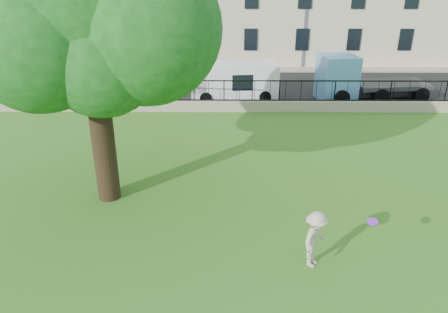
{
  "coord_description": "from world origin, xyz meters",
  "views": [
    {
      "loc": [
        0.15,
        -11.01,
        7.52
      ],
      "look_at": [
        0.05,
        3.5,
        1.04
      ],
      "focal_mm": 35.0,
      "sensor_mm": 36.0,
      "label": 1
    }
  ],
  "objects_px": {
    "man": "(315,239)",
    "white_van": "(234,81)",
    "frisbee": "(372,222)",
    "tree": "(83,3)",
    "red_sedan": "(113,86)",
    "blue_truck": "(372,77)"
  },
  "relations": [
    {
      "from": "tree",
      "to": "red_sedan",
      "type": "relative_size",
      "value": 2.37
    },
    {
      "from": "frisbee",
      "to": "white_van",
      "type": "distance_m",
      "value": 16.28
    },
    {
      "from": "tree",
      "to": "blue_truck",
      "type": "relative_size",
      "value": 1.54
    },
    {
      "from": "man",
      "to": "red_sedan",
      "type": "xyz_separation_m",
      "value": [
        -9.26,
        16.17,
        -0.14
      ]
    },
    {
      "from": "white_van",
      "to": "tree",
      "type": "bearing_deg",
      "value": -116.08
    },
    {
      "from": "frisbee",
      "to": "red_sedan",
      "type": "bearing_deg",
      "value": 123.03
    },
    {
      "from": "red_sedan",
      "to": "blue_truck",
      "type": "relative_size",
      "value": 0.65
    },
    {
      "from": "white_van",
      "to": "blue_truck",
      "type": "xyz_separation_m",
      "value": [
        8.14,
        0.0,
        0.26
      ]
    },
    {
      "from": "tree",
      "to": "frisbee",
      "type": "distance_m",
      "value": 10.14
    },
    {
      "from": "red_sedan",
      "to": "white_van",
      "type": "distance_m",
      "value": 7.35
    },
    {
      "from": "tree",
      "to": "frisbee",
      "type": "relative_size",
      "value": 35.99
    },
    {
      "from": "tree",
      "to": "blue_truck",
      "type": "bearing_deg",
      "value": 43.18
    },
    {
      "from": "red_sedan",
      "to": "white_van",
      "type": "relative_size",
      "value": 0.81
    },
    {
      "from": "man",
      "to": "frisbee",
      "type": "relative_size",
      "value": 6.03
    },
    {
      "from": "man",
      "to": "white_van",
      "type": "distance_m",
      "value": 15.88
    },
    {
      "from": "red_sedan",
      "to": "frisbee",
      "type": "bearing_deg",
      "value": -145.09
    },
    {
      "from": "tree",
      "to": "frisbee",
      "type": "bearing_deg",
      "value": -26.43
    },
    {
      "from": "tree",
      "to": "red_sedan",
      "type": "height_order",
      "value": "tree"
    },
    {
      "from": "man",
      "to": "white_van",
      "type": "bearing_deg",
      "value": 39.69
    },
    {
      "from": "tree",
      "to": "frisbee",
      "type": "xyz_separation_m",
      "value": [
        7.93,
        -3.94,
        -4.93
      ]
    },
    {
      "from": "man",
      "to": "white_van",
      "type": "xyz_separation_m",
      "value": [
        -1.93,
        15.76,
        0.25
      ]
    },
    {
      "from": "tree",
      "to": "man",
      "type": "bearing_deg",
      "value": -29.86
    }
  ]
}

